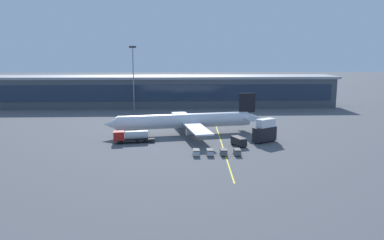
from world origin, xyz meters
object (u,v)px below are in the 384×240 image
catering_lift (265,131)px  baggage_cart_2 (224,152)px  baggage_cart_3 (237,152)px  fuel_tanker (131,136)px  baggage_cart_1 (210,152)px  main_airliner (185,121)px  baggage_cart_0 (196,152)px  crew_van (239,141)px

catering_lift → baggage_cart_2: size_ratio=2.65×
catering_lift → baggage_cart_3: (-9.43, -12.86, -2.28)m
fuel_tanker → catering_lift: (35.62, -0.58, 1.32)m
catering_lift → baggage_cart_1: catering_lift is taller
main_airliner → fuel_tanker: main_airliner is taller
fuel_tanker → baggage_cart_2: size_ratio=4.17×
main_airliner → baggage_cart_2: main_airliner is taller
baggage_cart_2 → fuel_tanker: bearing=149.7°
baggage_cart_1 → baggage_cart_2: bearing=0.1°
baggage_cart_2 → baggage_cart_3: same height
baggage_cart_1 → baggage_cart_3: bearing=0.1°
baggage_cart_0 → baggage_cart_1: (3.20, 0.00, 0.00)m
baggage_cart_0 → baggage_cart_2: 6.40m
catering_lift → baggage_cart_1: 20.52m
fuel_tanker → baggage_cart_2: bearing=-30.3°
crew_van → baggage_cart_1: 12.14m
fuel_tanker → baggage_cart_0: bearing=-39.0°
baggage_cart_1 → fuel_tanker: bearing=145.8°
baggage_cart_0 → baggage_cart_1: size_ratio=1.00×
fuel_tanker → baggage_cart_3: (26.19, -13.44, -0.96)m
crew_van → catering_lift: bearing=26.9°
crew_van → baggage_cart_3: (-1.76, -8.97, -0.53)m
catering_lift → baggage_cart_1: (-15.83, -12.87, -2.28)m
crew_van → baggage_cart_3: bearing=-101.1°
baggage_cart_0 → baggage_cart_3: same height
crew_van → baggage_cart_3: 9.15m
fuel_tanker → baggage_cart_3: fuel_tanker is taller
baggage_cart_0 → baggage_cart_1: 3.20m
main_airliner → baggage_cart_0: (1.90, -24.19, -3.16)m
fuel_tanker → baggage_cart_1: size_ratio=4.17×
main_airliner → baggage_cart_1: 24.92m
crew_van → baggage_cart_3: crew_van is taller
fuel_tanker → baggage_cart_2: fuel_tanker is taller
crew_van → baggage_cart_1: size_ratio=2.04×
crew_van → baggage_cart_2: (-4.96, -8.97, -0.53)m
main_airliner → fuel_tanker: bearing=-143.8°
baggage_cart_2 → baggage_cart_3: bearing=0.1°
baggage_cart_1 → baggage_cart_3: same height
crew_van → baggage_cart_0: 14.49m
catering_lift → baggage_cart_0: catering_lift is taller
baggage_cart_3 → baggage_cart_1: bearing=-179.9°
crew_van → main_airliner: bearing=131.1°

